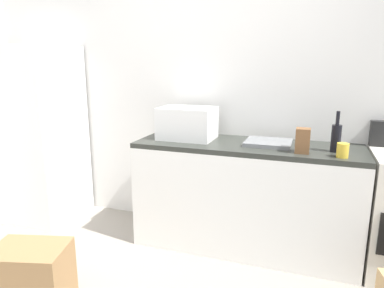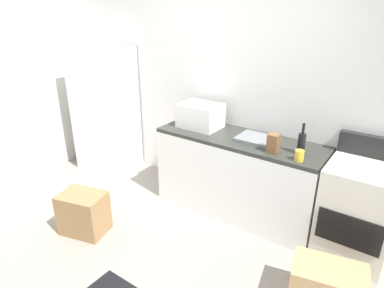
{
  "view_description": "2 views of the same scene",
  "coord_description": "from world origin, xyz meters",
  "px_view_note": "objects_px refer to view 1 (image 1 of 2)",
  "views": [
    {
      "loc": [
        0.8,
        -1.55,
        1.53
      ],
      "look_at": [
        -0.05,
        0.86,
        0.94
      ],
      "focal_mm": 32.82,
      "sensor_mm": 36.0,
      "label": 1
    },
    {
      "loc": [
        1.77,
        -1.74,
        2.18
      ],
      "look_at": [
        -0.1,
        0.89,
        0.83
      ],
      "focal_mm": 31.07,
      "sensor_mm": 36.0,
      "label": 2
    }
  ],
  "objects_px": {
    "refrigerator": "(40,134)",
    "microwave": "(187,123)",
    "coffee_mug": "(343,150)",
    "cardboard_box_large": "(32,279)",
    "wine_bottle": "(336,137)",
    "knife_block": "(303,141)"
  },
  "relations": [
    {
      "from": "knife_block",
      "to": "cardboard_box_large",
      "type": "distance_m",
      "value": 2.03
    },
    {
      "from": "cardboard_box_large",
      "to": "refrigerator",
      "type": "bearing_deg",
      "value": 128.56
    },
    {
      "from": "wine_bottle",
      "to": "cardboard_box_large",
      "type": "distance_m",
      "value": 2.27
    },
    {
      "from": "knife_block",
      "to": "cardboard_box_large",
      "type": "bearing_deg",
      "value": -144.35
    },
    {
      "from": "coffee_mug",
      "to": "cardboard_box_large",
      "type": "height_order",
      "value": "coffee_mug"
    },
    {
      "from": "microwave",
      "to": "knife_block",
      "type": "bearing_deg",
      "value": -11.06
    },
    {
      "from": "microwave",
      "to": "knife_block",
      "type": "height_order",
      "value": "microwave"
    },
    {
      "from": "microwave",
      "to": "coffee_mug",
      "type": "distance_m",
      "value": 1.25
    },
    {
      "from": "knife_block",
      "to": "cardboard_box_large",
      "type": "height_order",
      "value": "knife_block"
    },
    {
      "from": "wine_bottle",
      "to": "coffee_mug",
      "type": "height_order",
      "value": "wine_bottle"
    },
    {
      "from": "microwave",
      "to": "coffee_mug",
      "type": "height_order",
      "value": "microwave"
    },
    {
      "from": "wine_bottle",
      "to": "cardboard_box_large",
      "type": "relative_size",
      "value": 0.67
    },
    {
      "from": "refrigerator",
      "to": "coffee_mug",
      "type": "distance_m",
      "value": 2.76
    },
    {
      "from": "wine_bottle",
      "to": "coffee_mug",
      "type": "bearing_deg",
      "value": -75.39
    },
    {
      "from": "refrigerator",
      "to": "knife_block",
      "type": "bearing_deg",
      "value": -2.55
    },
    {
      "from": "refrigerator",
      "to": "coffee_mug",
      "type": "xyz_separation_m",
      "value": [
        2.75,
        -0.15,
        0.1
      ]
    },
    {
      "from": "microwave",
      "to": "cardboard_box_large",
      "type": "xyz_separation_m",
      "value": [
        -0.57,
        -1.28,
        -0.82
      ]
    },
    {
      "from": "refrigerator",
      "to": "cardboard_box_large",
      "type": "relative_size",
      "value": 3.78
    },
    {
      "from": "wine_bottle",
      "to": "cardboard_box_large",
      "type": "height_order",
      "value": "wine_bottle"
    },
    {
      "from": "wine_bottle",
      "to": "refrigerator",
      "type": "bearing_deg",
      "value": -179.97
    },
    {
      "from": "refrigerator",
      "to": "wine_bottle",
      "type": "height_order",
      "value": "refrigerator"
    },
    {
      "from": "refrigerator",
      "to": "microwave",
      "type": "relative_size",
      "value": 3.69
    }
  ]
}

